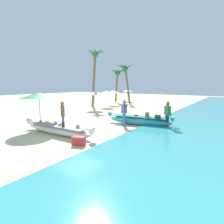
{
  "coord_description": "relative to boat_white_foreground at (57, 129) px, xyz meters",
  "views": [
    {
      "loc": [
        7.5,
        -7.26,
        2.6
      ],
      "look_at": [
        1.18,
        1.85,
        0.9
      ],
      "focal_mm": 28.38,
      "sensor_mm": 36.0,
      "label": 1
    }
  ],
  "objects": [
    {
      "name": "palm_tree_leaning_seaward",
      "position": [
        -5.57,
        16.49,
        4.32
      ],
      "size": [
        2.9,
        2.47,
        5.66
      ],
      "color": "brown",
      "rests_on": "ground"
    },
    {
      "name": "person_tourist_customer",
      "position": [
        -0.44,
        0.78,
        0.67
      ],
      "size": [
        0.55,
        0.51,
        1.68
      ],
      "color": "#3D5BA8",
      "rests_on": "ground"
    },
    {
      "name": "parasol_row_1",
      "position": [
        -4.71,
        10.74,
        1.47
      ],
      "size": [
        1.6,
        1.6,
        1.91
      ],
      "color": "#8E6B47",
      "rests_on": "ground"
    },
    {
      "name": "boat_white_foreground",
      "position": [
        0.0,
        0.0,
        0.0
      ],
      "size": [
        4.91,
        0.97,
        0.78
      ],
      "color": "white",
      "rests_on": "ground"
    },
    {
      "name": "boat_cyan_midground",
      "position": [
        2.62,
        4.49,
        0.04
      ],
      "size": [
        4.5,
        1.29,
        0.87
      ],
      "color": "#33B2BC",
      "rests_on": "ground"
    },
    {
      "name": "parasol_row_0",
      "position": [
        -4.35,
        8.18,
        1.47
      ],
      "size": [
        1.6,
        1.6,
        1.91
      ],
      "color": "#8E6B47",
      "rests_on": "ground"
    },
    {
      "name": "palm_tree_tall_inland",
      "position": [
        -7.29,
        17.14,
        3.85
      ],
      "size": [
        2.84,
        2.61,
        5.12
      ],
      "color": "brown",
      "rests_on": "ground"
    },
    {
      "name": "parasol_row_3",
      "position": [
        -5.49,
        15.4,
        1.47
      ],
      "size": [
        1.6,
        1.6,
        1.91
      ],
      "color": "#8E6B47",
      "rests_on": "ground"
    },
    {
      "name": "person_vendor_assistant",
      "position": [
        4.36,
        4.71,
        0.7
      ],
      "size": [
        0.56,
        0.47,
        1.69
      ],
      "color": "#333842",
      "rests_on": "ground"
    },
    {
      "name": "parasol_row_4",
      "position": [
        -6.05,
        18.03,
        1.47
      ],
      "size": [
        1.6,
        1.6,
        1.91
      ],
      "color": "#8E6B47",
      "rests_on": "ground"
    },
    {
      "name": "parasol_row_2",
      "position": [
        -5.28,
        12.92,
        1.47
      ],
      "size": [
        1.6,
        1.6,
        1.91
      ],
      "color": "#8E6B47",
      "rests_on": "ground"
    },
    {
      "name": "patio_umbrella_large",
      "position": [
        -1.65,
        0.11,
        1.72
      ],
      "size": [
        2.14,
        2.14,
        2.17
      ],
      "color": "#B7B7BC",
      "rests_on": "ground"
    },
    {
      "name": "ground_plane",
      "position": [
        0.12,
        1.39,
        -0.28
      ],
      "size": [
        80.0,
        80.0,
        0.0
      ],
      "primitive_type": "plane",
      "color": "beige"
    },
    {
      "name": "cooler_box",
      "position": [
        2.19,
        -0.59,
        -0.09
      ],
      "size": [
        0.62,
        0.48,
        0.38
      ],
      "primitive_type": "cube",
      "rotation": [
        0.0,
        0.0,
        0.38
      ],
      "color": "#C63838",
      "rests_on": "ground"
    },
    {
      "name": "person_vendor_hatted",
      "position": [
        1.96,
        3.63,
        0.72
      ],
      "size": [
        0.57,
        0.45,
        1.73
      ],
      "color": "#3D5BA8",
      "rests_on": "ground"
    },
    {
      "name": "palm_tree_mid_cluster",
      "position": [
        -6.08,
        10.45,
        5.12
      ],
      "size": [
        2.48,
        2.52,
        6.82
      ],
      "color": "brown",
      "rests_on": "ground"
    }
  ]
}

